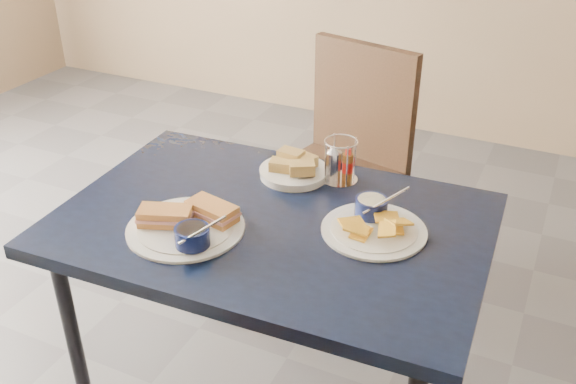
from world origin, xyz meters
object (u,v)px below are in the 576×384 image
at_px(plantain_plate, 373,222).
at_px(condiment_caddy, 339,164).
at_px(sandwich_plate, 188,223).
at_px(dining_table, 272,239).
at_px(bread_basket, 294,169).
at_px(chair_far, 342,150).

distance_m(plantain_plate, condiment_caddy, 0.28).
xyz_separation_m(sandwich_plate, condiment_caddy, (0.26, 0.43, 0.03)).
bearing_deg(dining_table, condiment_caddy, 73.31).
bearing_deg(bread_basket, dining_table, -79.41).
bearing_deg(chair_far, condiment_caddy, -70.81).
bearing_deg(bread_basket, condiment_caddy, 14.64).
height_order(bread_basket, condiment_caddy, condiment_caddy).
bearing_deg(sandwich_plate, dining_table, 40.19).
height_order(plantain_plate, bread_basket, plantain_plate).
relative_size(chair_far, bread_basket, 4.63).
bearing_deg(bread_basket, sandwich_plate, -107.94).
xyz_separation_m(dining_table, sandwich_plate, (-0.17, -0.15, 0.09)).
relative_size(sandwich_plate, plantain_plate, 1.15).
height_order(chair_far, condiment_caddy, chair_far).
height_order(dining_table, plantain_plate, plantain_plate).
xyz_separation_m(plantain_plate, condiment_caddy, (-0.18, 0.21, 0.04)).
height_order(chair_far, sandwich_plate, chair_far).
xyz_separation_m(plantain_plate, bread_basket, (-0.31, 0.17, 0.01)).
bearing_deg(bread_basket, plantain_plate, -29.13).
xyz_separation_m(chair_far, plantain_plate, (0.38, -0.79, 0.21)).
xyz_separation_m(dining_table, plantain_plate, (0.27, 0.07, 0.09)).
bearing_deg(dining_table, plantain_plate, 15.60).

